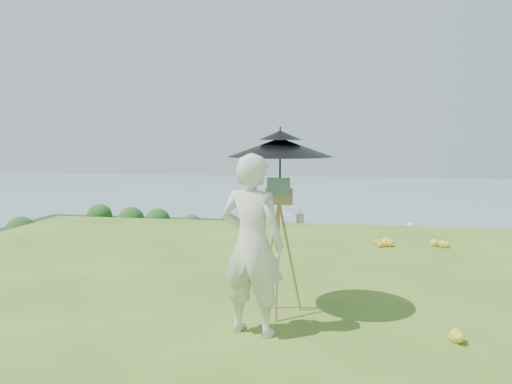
# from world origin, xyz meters

# --- Properties ---
(ground) EXTENTS (14.00, 14.00, 0.00)m
(ground) POSITION_xyz_m (0.00, 0.00, 0.00)
(ground) COLOR #3E6E1F
(ground) RESTS_ON ground
(shoreline_tier) EXTENTS (170.00, 28.00, 8.00)m
(shoreline_tier) POSITION_xyz_m (0.00, 75.00, -36.00)
(shoreline_tier) COLOR slate
(shoreline_tier) RESTS_ON bay_water
(bay_water) EXTENTS (700.00, 700.00, 0.00)m
(bay_water) POSITION_xyz_m (0.00, 240.00, -34.00)
(bay_water) COLOR #7596A8
(bay_water) RESTS_ON ground
(peninsula) EXTENTS (90.00, 60.00, 12.00)m
(peninsula) POSITION_xyz_m (-75.00, 155.00, -29.00)
(peninsula) COLOR #113A0F
(peninsula) RESTS_ON bay_water
(slope_trees) EXTENTS (110.00, 50.00, 6.00)m
(slope_trees) POSITION_xyz_m (0.00, 35.00, -15.00)
(slope_trees) COLOR #154615
(slope_trees) RESTS_ON forest_slope
(harbor_town) EXTENTS (110.00, 22.00, 5.00)m
(harbor_town) POSITION_xyz_m (0.00, 75.00, -29.50)
(harbor_town) COLOR silver
(harbor_town) RESTS_ON shoreline_tier
(moored_boats) EXTENTS (140.00, 140.00, 0.70)m
(moored_boats) POSITION_xyz_m (-12.50, 161.00, -33.65)
(moored_boats) COLOR white
(moored_boats) RESTS_ON bay_water
(wildflowers) EXTENTS (10.00, 10.50, 0.12)m
(wildflowers) POSITION_xyz_m (0.00, 0.25, 0.06)
(wildflowers) COLOR yellow
(wildflowers) RESTS_ON ground
(painter) EXTENTS (0.70, 0.54, 1.71)m
(painter) POSITION_xyz_m (-1.22, 0.75, 0.85)
(painter) COLOR beige
(painter) RESTS_ON ground
(field_easel) EXTENTS (0.55, 0.55, 1.44)m
(field_easel) POSITION_xyz_m (-1.04, 1.33, 0.72)
(field_easel) COLOR olive
(field_easel) RESTS_ON ground
(sun_umbrella) EXTENTS (1.24, 1.24, 0.77)m
(sun_umbrella) POSITION_xyz_m (-1.03, 1.36, 1.57)
(sun_umbrella) COLOR black
(sun_umbrella) RESTS_ON field_easel
(painter_cap) EXTENTS (0.19, 0.23, 0.10)m
(painter_cap) POSITION_xyz_m (-1.22, 0.75, 1.66)
(painter_cap) COLOR #D8767C
(painter_cap) RESTS_ON painter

